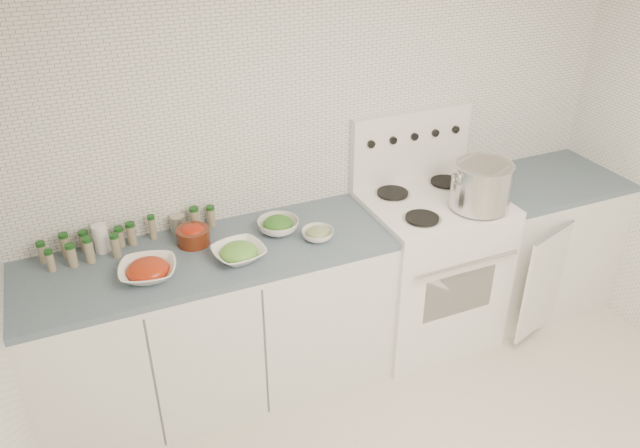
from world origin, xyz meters
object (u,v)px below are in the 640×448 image
Objects in this scene: stove at (427,264)px; bowl_tomato at (148,270)px; stock_pot at (482,184)px; bowl_snowpea at (239,252)px.

bowl_tomato is at bearing -177.08° from stove.
bowl_tomato is at bearing 176.73° from stock_pot.
bowl_snowpea is (0.43, -0.02, -0.00)m from bowl_tomato.
stove is 4.29× the size of bowl_tomato.
stove is 4.77× the size of bowl_snowpea.
bowl_snowpea is (-1.17, -0.10, 0.44)m from stove.
bowl_snowpea is at bearing -2.51° from bowl_tomato.
bowl_tomato reaches higher than bowl_snowpea.
stove is 1.26m from bowl_snowpea.
stove reaches higher than bowl_tomato.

